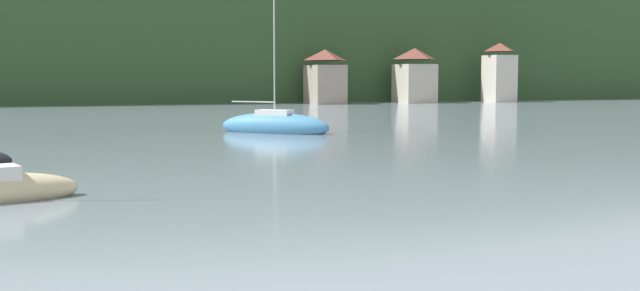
{
  "coord_description": "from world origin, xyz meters",
  "views": [
    {
      "loc": [
        -10.04,
        13.77,
        3.68
      ],
      "look_at": [
        0.0,
        41.9,
        1.07
      ],
      "focal_mm": 44.38,
      "sensor_mm": 36.0,
      "label": 1
    }
  ],
  "objects_px": {
    "shore_building_west": "(325,77)",
    "sailboat_far_1": "(275,126)",
    "shore_building_westcentral": "(414,76)",
    "shore_building_central": "(499,73)"
  },
  "relations": [
    {
      "from": "shore_building_westcentral",
      "to": "sailboat_far_1",
      "type": "xyz_separation_m",
      "value": [
        -35.35,
        -50.67,
        -3.25
      ]
    },
    {
      "from": "shore_building_west",
      "to": "sailboat_far_1",
      "type": "distance_m",
      "value": 55.55
    },
    {
      "from": "shore_building_central",
      "to": "sailboat_far_1",
      "type": "distance_m",
      "value": 69.8
    },
    {
      "from": "shore_building_west",
      "to": "shore_building_central",
      "type": "height_order",
      "value": "shore_building_central"
    },
    {
      "from": "sailboat_far_1",
      "to": "shore_building_central",
      "type": "bearing_deg",
      "value": 90.04
    },
    {
      "from": "shore_building_westcentral",
      "to": "shore_building_central",
      "type": "xyz_separation_m",
      "value": [
        13.29,
        -0.74,
        0.43
      ]
    },
    {
      "from": "shore_building_westcentral",
      "to": "shore_building_central",
      "type": "height_order",
      "value": "shore_building_central"
    },
    {
      "from": "shore_building_west",
      "to": "shore_building_westcentral",
      "type": "relative_size",
      "value": 0.96
    },
    {
      "from": "shore_building_west",
      "to": "shore_building_westcentral",
      "type": "bearing_deg",
      "value": -0.97
    },
    {
      "from": "shore_building_westcentral",
      "to": "sailboat_far_1",
      "type": "bearing_deg",
      "value": -124.9
    }
  ]
}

